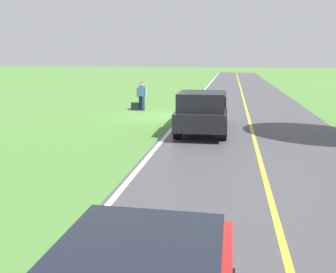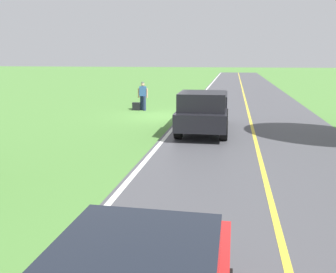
% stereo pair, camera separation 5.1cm
% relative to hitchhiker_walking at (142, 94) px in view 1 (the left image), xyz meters
% --- Properties ---
extents(ground_plane, '(200.00, 200.00, 0.00)m').
position_rel_hitchhiker_walking_xyz_m(ground_plane, '(-1.64, 2.17, -0.98)').
color(ground_plane, '#4C7F38').
extents(road_surface, '(7.52, 120.00, 0.00)m').
position_rel_hitchhiker_walking_xyz_m(road_surface, '(-6.35, 2.17, -0.98)').
color(road_surface, '#47474C').
rests_on(road_surface, ground).
extents(lane_edge_line, '(0.16, 117.60, 0.00)m').
position_rel_hitchhiker_walking_xyz_m(lane_edge_line, '(-2.77, 2.17, -0.98)').
color(lane_edge_line, silver).
rests_on(lane_edge_line, ground).
extents(lane_centre_line, '(0.14, 117.60, 0.00)m').
position_rel_hitchhiker_walking_xyz_m(lane_centre_line, '(-6.35, 2.17, -0.98)').
color(lane_centre_line, gold).
rests_on(lane_centre_line, ground).
extents(hitchhiker_walking, '(0.62, 0.51, 1.75)m').
position_rel_hitchhiker_walking_xyz_m(hitchhiker_walking, '(0.00, 0.00, 0.00)').
color(hitchhiker_walking, navy).
rests_on(hitchhiker_walking, ground).
extents(suitcase_carried, '(0.47, 0.24, 0.48)m').
position_rel_hitchhiker_walking_xyz_m(suitcase_carried, '(0.41, 0.11, -0.74)').
color(suitcase_carried, black).
rests_on(suitcase_carried, ground).
extents(pickup_truck_passing, '(2.16, 5.43, 1.82)m').
position_rel_hitchhiker_walking_xyz_m(pickup_truck_passing, '(-4.19, 6.10, -0.01)').
color(pickup_truck_passing, black).
rests_on(pickup_truck_passing, ground).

